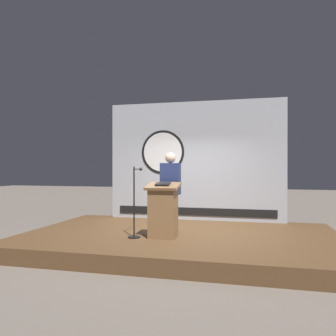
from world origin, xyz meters
name	(u,v)px	position (x,y,z in m)	size (l,w,h in m)	color
ground_plane	(180,247)	(0.00, 0.00, 0.00)	(40.00, 40.00, 0.00)	#6B6056
stage_platform	(180,240)	(0.00, 0.00, 0.15)	(6.40, 4.00, 0.30)	brown
banner_display	(194,161)	(-0.02, 1.85, 1.84)	(4.58, 0.12, 3.09)	#B2B7C1
podium	(163,210)	(-0.24, -0.51, 0.83)	(0.64, 0.50, 1.08)	olive
speaker_person	(170,192)	(-0.20, -0.03, 1.16)	(0.40, 0.26, 1.68)	black
microphone_stand	(135,212)	(-0.78, -0.60, 0.79)	(0.24, 0.57, 1.39)	black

